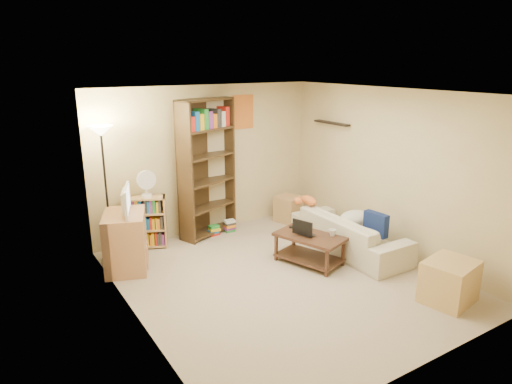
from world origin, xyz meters
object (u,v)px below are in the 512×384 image
at_px(side_table, 288,209).
at_px(desk_fan, 146,183).
at_px(tabby_cat, 307,200).
at_px(floor_lamp, 103,155).
at_px(laptop, 307,233).
at_px(short_bookshelf, 145,222).
at_px(tall_bookshelf, 207,165).
at_px(sofa, 350,233).
at_px(mug, 332,233).
at_px(end_cabinet, 449,281).
at_px(television, 122,200).
at_px(coffee_table, 309,245).
at_px(tv_stand, 126,241).

bearing_deg(side_table, desk_fan, 176.54).
bearing_deg(tabby_cat, floor_lamp, 163.64).
bearing_deg(desk_fan, laptop, -44.11).
xyz_separation_m(laptop, short_bookshelf, (-1.84, 1.78, -0.03)).
distance_m(short_bookshelf, floor_lamp, 1.34).
bearing_deg(tall_bookshelf, floor_lamp, 166.14).
xyz_separation_m(sofa, mug, (-0.55, -0.21, 0.19)).
xyz_separation_m(tabby_cat, end_cabinet, (0.21, -2.58, -0.40)).
height_order(tabby_cat, side_table, tabby_cat).
height_order(laptop, short_bookshelf, short_bookshelf).
bearing_deg(tabby_cat, short_bookshelf, 156.12).
distance_m(short_bookshelf, desk_fan, 0.65).
xyz_separation_m(side_table, end_cabinet, (-0.06, -3.44, 0.03)).
distance_m(sofa, laptop, 0.82).
bearing_deg(floor_lamp, end_cabinet, -47.28).
relative_size(tabby_cat, end_cabinet, 0.73).
relative_size(laptop, desk_fan, 0.82).
bearing_deg(television, coffee_table, -97.53).
xyz_separation_m(coffee_table, end_cabinet, (0.77, -1.78, -0.02)).
bearing_deg(mug, sofa, 21.25).
xyz_separation_m(sofa, floor_lamp, (-3.23, 1.65, 1.31)).
height_order(desk_fan, end_cabinet, desk_fan).
height_order(mug, short_bookshelf, short_bookshelf).
xyz_separation_m(tv_stand, tall_bookshelf, (1.60, 0.61, 0.80)).
bearing_deg(side_table, mug, -106.98).
height_order(sofa, end_cabinet, sofa).
bearing_deg(laptop, short_bookshelf, 36.98).
relative_size(mug, end_cabinet, 0.23).
bearing_deg(short_bookshelf, television, -106.42).
distance_m(laptop, end_cabinet, 2.01).
bearing_deg(desk_fan, short_bookshelf, 137.24).
distance_m(tv_stand, tall_bookshelf, 1.89).
distance_m(coffee_table, short_bookshelf, 2.60).
xyz_separation_m(television, end_cabinet, (3.09, -3.03, -0.76)).
xyz_separation_m(television, short_bookshelf, (0.50, 0.61, -0.60)).
bearing_deg(floor_lamp, laptop, -33.29).
xyz_separation_m(desk_fan, end_cabinet, (2.55, -3.59, -0.81)).
relative_size(tv_stand, end_cabinet, 1.31).
distance_m(laptop, side_table, 1.79).
height_order(floor_lamp, side_table, floor_lamp).
height_order(sofa, coffee_table, sofa).
distance_m(sofa, side_table, 1.63).
height_order(laptop, television, television).
height_order(sofa, laptop, sofa).
height_order(tv_stand, floor_lamp, floor_lamp).
xyz_separation_m(coffee_table, mug, (0.26, -0.19, 0.20)).
relative_size(coffee_table, tv_stand, 1.33).
relative_size(tv_stand, side_table, 1.76).
bearing_deg(tall_bookshelf, tv_stand, -179.19).
bearing_deg(tabby_cat, tall_bookshelf, 140.48).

